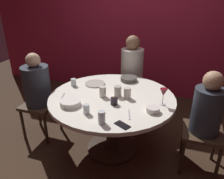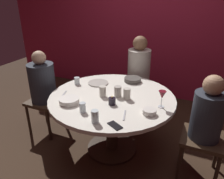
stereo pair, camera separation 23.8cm
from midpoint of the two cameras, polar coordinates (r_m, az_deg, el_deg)
ground_plane at (r=2.81m, az=2.51°, el=-15.12°), size 8.00×8.00×0.00m
back_wall at (r=3.94m, az=13.15°, el=16.63°), size 6.00×0.10×2.60m
dining_table at (r=2.48m, az=2.76°, el=-4.70°), size 1.39×1.39×0.72m
seated_diner_left at (r=2.89m, az=-15.46°, el=1.38°), size 0.40×0.40×1.13m
seated_diner_back at (r=3.26m, az=9.12°, el=5.45°), size 0.40×0.40×1.22m
seated_diner_right at (r=2.31m, az=26.30°, el=-6.64°), size 0.40×0.40×1.12m
candle_holder at (r=2.23m, az=3.07°, el=-3.12°), size 0.07×0.07×0.09m
wine_glass at (r=2.22m, az=15.98°, el=-1.59°), size 0.08×0.08×0.18m
dinner_plate at (r=2.74m, az=-1.15°, el=1.68°), size 0.25×0.25×0.01m
cell_phone at (r=1.91m, az=4.39°, el=-9.43°), size 0.16×0.13×0.01m
bowl_serving_large at (r=2.11m, az=12.96°, el=-5.74°), size 0.13×0.13×0.05m
bowl_salad_center at (r=2.28m, az=-8.22°, el=-2.95°), size 0.21×0.21×0.05m
bowl_small_white at (r=2.82m, az=7.84°, el=2.51°), size 0.21×0.21×0.05m
cup_near_candle at (r=2.39m, az=4.39°, el=-0.57°), size 0.08×0.08×0.12m
cup_by_left_diner at (r=2.73m, az=-6.66°, el=2.23°), size 0.07×0.07×0.09m
cup_by_right_diner at (r=2.09m, az=-4.45°, el=-4.77°), size 0.06×0.06×0.10m
cup_center_front at (r=1.92m, az=-0.90°, el=-7.15°), size 0.07×0.07×0.12m
cup_far_edge at (r=2.35m, az=6.82°, el=-1.15°), size 0.08×0.08×0.12m
cup_beside_wine at (r=2.39m, az=0.40°, el=-0.51°), size 0.07×0.07×0.12m
fork_near_plate at (r=2.06m, az=6.62°, el=-6.76°), size 0.07×0.18×0.01m
knife_near_plate at (r=2.48m, az=-9.84°, el=-1.31°), size 0.07×0.18×0.01m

